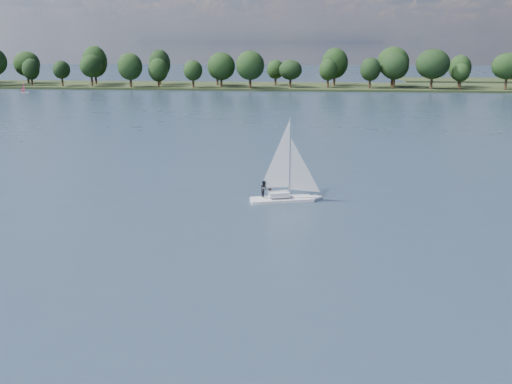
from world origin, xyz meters
The scene contains 5 objects.
ground centered at (0.00, 100.00, 0.00)m, with size 700.00×700.00×0.00m, color #233342.
far_shore centered at (0.00, 212.00, 0.00)m, with size 660.00×40.00×1.50m, color black.
sailboat centered at (5.89, 41.20, 2.77)m, with size 7.83×4.20×9.93m.
dinghy_pink centered at (-93.84, 175.44, 0.94)m, with size 2.66×2.07×4.00m.
treeline centered at (4.93, 208.79, 8.05)m, with size 562.03×74.23×17.61m.
Camera 1 is at (9.19, -21.07, 17.47)m, focal length 40.00 mm.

